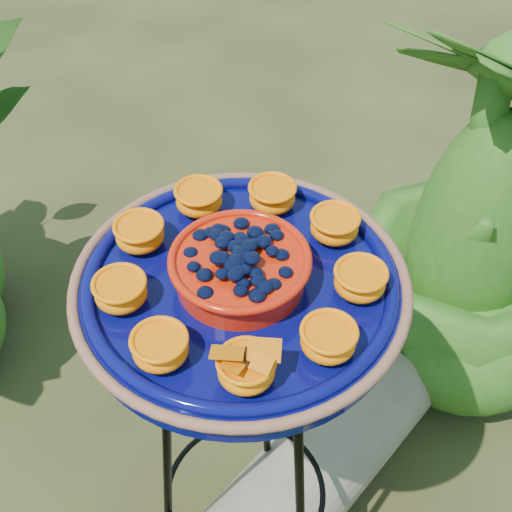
# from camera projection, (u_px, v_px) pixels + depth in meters

# --- Properties ---
(tripod_stand) EXTENTS (0.38, 0.38, 0.82)m
(tripod_stand) POSITION_uv_depth(u_px,v_px,m) (244.00, 431.00, 1.16)
(tripod_stand) COLOR black
(tripod_stand) RESTS_ON ground
(feeder_dish) EXTENTS (0.54, 0.54, 0.10)m
(feeder_dish) POSITION_uv_depth(u_px,v_px,m) (240.00, 282.00, 0.90)
(feeder_dish) COLOR #060850
(feeder_dish) RESTS_ON tripod_stand
(driftwood_log) EXTENTS (0.61, 0.61, 0.22)m
(driftwood_log) POSITION_uv_depth(u_px,v_px,m) (309.00, 475.00, 1.52)
(driftwood_log) COLOR gray
(driftwood_log) RESTS_ON ground
(shrub_back_right) EXTENTS (0.75, 0.75, 0.95)m
(shrub_back_right) POSITION_uv_depth(u_px,v_px,m) (481.00, 218.00, 1.55)
(shrub_back_right) COLOR #295416
(shrub_back_right) RESTS_ON ground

